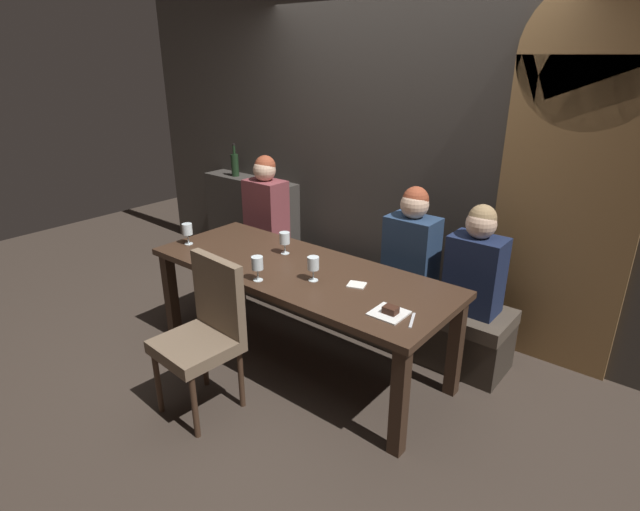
% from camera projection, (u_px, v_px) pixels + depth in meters
% --- Properties ---
extents(ground, '(9.00, 9.00, 0.00)m').
position_uv_depth(ground, '(300.00, 360.00, 3.70)').
color(ground, '#382D26').
extents(back_wall_tiled, '(6.00, 0.12, 3.00)m').
position_uv_depth(back_wall_tiled, '(397.00, 135.00, 4.02)').
color(back_wall_tiled, '#423D38').
rests_on(back_wall_tiled, ground).
extents(arched_door, '(0.90, 0.05, 2.55)m').
position_uv_depth(arched_door, '(571.00, 177.00, 3.24)').
color(arched_door, olive).
rests_on(arched_door, ground).
extents(back_counter, '(1.10, 0.28, 0.95)m').
position_uv_depth(back_counter, '(253.00, 223.00, 5.18)').
color(back_counter, '#38342F').
rests_on(back_counter, ground).
extents(dining_table, '(2.20, 0.84, 0.74)m').
position_uv_depth(dining_table, '(299.00, 280.00, 3.46)').
color(dining_table, '#342217').
rests_on(dining_table, ground).
extents(banquette_bench, '(2.50, 0.44, 0.45)m').
position_uv_depth(banquette_bench, '(355.00, 299.00, 4.12)').
color(banquette_bench, '#312A23').
rests_on(banquette_bench, ground).
extents(chair_near_side, '(0.47, 0.47, 0.98)m').
position_uv_depth(chair_near_side, '(206.00, 327.00, 3.05)').
color(chair_near_side, '#3D281C').
rests_on(chair_near_side, ground).
extents(diner_redhead, '(0.36, 0.24, 0.84)m').
position_uv_depth(diner_redhead, '(266.00, 205.00, 4.49)').
color(diner_redhead, brown).
rests_on(diner_redhead, banquette_bench).
extents(diner_bearded, '(0.36, 0.24, 0.80)m').
position_uv_depth(diner_bearded, '(412.00, 244.00, 3.60)').
color(diner_bearded, navy).
rests_on(diner_bearded, banquette_bench).
extents(diner_far_end, '(0.36, 0.24, 0.75)m').
position_uv_depth(diner_far_end, '(476.00, 262.00, 3.35)').
color(diner_far_end, '#192342').
rests_on(diner_far_end, banquette_bench).
extents(wine_bottle_dark_red, '(0.08, 0.08, 0.33)m').
position_uv_depth(wine_bottle_dark_red, '(235.00, 164.00, 5.05)').
color(wine_bottle_dark_red, black).
rests_on(wine_bottle_dark_red, back_counter).
extents(wine_glass_far_left, '(0.08, 0.08, 0.16)m').
position_uv_depth(wine_glass_far_left, '(257.00, 264.00, 3.20)').
color(wine_glass_far_left, silver).
rests_on(wine_glass_far_left, dining_table).
extents(wine_glass_end_left, '(0.08, 0.08, 0.16)m').
position_uv_depth(wine_glass_end_left, '(285.00, 239.00, 3.64)').
color(wine_glass_end_left, silver).
rests_on(wine_glass_end_left, dining_table).
extents(wine_glass_center_front, '(0.08, 0.08, 0.16)m').
position_uv_depth(wine_glass_center_front, '(313.00, 264.00, 3.20)').
color(wine_glass_center_front, silver).
rests_on(wine_glass_center_front, dining_table).
extents(wine_glass_near_left, '(0.08, 0.08, 0.16)m').
position_uv_depth(wine_glass_near_left, '(187.00, 230.00, 3.82)').
color(wine_glass_near_left, silver).
rests_on(wine_glass_near_left, dining_table).
extents(dessert_plate, '(0.19, 0.19, 0.05)m').
position_uv_depth(dessert_plate, '(389.00, 312.00, 2.81)').
color(dessert_plate, white).
rests_on(dessert_plate, dining_table).
extents(fork_on_table, '(0.08, 0.16, 0.01)m').
position_uv_depth(fork_on_table, '(412.00, 320.00, 2.75)').
color(fork_on_table, silver).
rests_on(fork_on_table, dining_table).
extents(folded_napkin, '(0.14, 0.13, 0.01)m').
position_uv_depth(folded_napkin, '(357.00, 285.00, 3.17)').
color(folded_napkin, silver).
rests_on(folded_napkin, dining_table).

